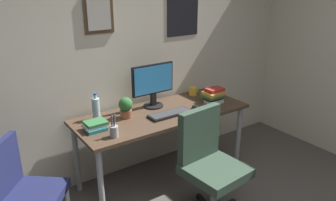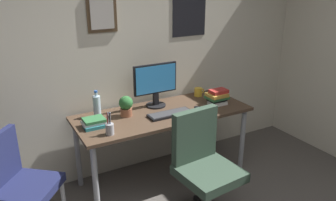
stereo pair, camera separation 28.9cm
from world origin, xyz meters
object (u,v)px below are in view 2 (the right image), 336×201
at_px(side_chair, 18,180).
at_px(water_bottle, 97,106).
at_px(book_stack_left, 217,97).
at_px(monitor, 155,83).
at_px(computer_mouse, 198,108).
at_px(book_stack_right, 94,123).
at_px(pen_cup, 110,128).
at_px(potted_plant, 126,105).
at_px(keyboard, 170,114).
at_px(coffee_mug_near, 198,92).
at_px(office_chair, 203,162).

relative_size(side_chair, water_bottle, 3.47).
bearing_deg(book_stack_left, monitor, 155.36).
relative_size(computer_mouse, book_stack_right, 0.56).
bearing_deg(pen_cup, book_stack_right, 108.74).
relative_size(potted_plant, pen_cup, 0.98).
bearing_deg(keyboard, water_bottle, 153.50).
bearing_deg(monitor, coffee_mug_near, 4.32).
relative_size(keyboard, book_stack_right, 2.18).
distance_m(potted_plant, pen_cup, 0.41).
bearing_deg(pen_cup, keyboard, 10.47).
height_order(coffee_mug_near, pen_cup, pen_cup).
distance_m(keyboard, computer_mouse, 0.30).
height_order(side_chair, monitor, monitor).
distance_m(side_chair, book_stack_left, 1.96).
height_order(water_bottle, book_stack_right, water_bottle).
distance_m(office_chair, water_bottle, 1.11).
bearing_deg(book_stack_right, water_bottle, 64.49).
height_order(keyboard, coffee_mug_near, coffee_mug_near).
distance_m(coffee_mug_near, book_stack_left, 0.31).
xyz_separation_m(computer_mouse, pen_cup, (-0.94, -0.10, 0.04)).
bearing_deg(keyboard, computer_mouse, -4.38).
bearing_deg(water_bottle, office_chair, -56.19).
relative_size(pen_cup, book_stack_right, 1.01).
relative_size(pen_cup, book_stack_left, 0.96).
bearing_deg(book_stack_left, water_bottle, 166.40).
xyz_separation_m(water_bottle, book_stack_left, (1.17, -0.28, -0.03)).
bearing_deg(water_bottle, pen_cup, -94.17).
relative_size(office_chair, water_bottle, 3.76).
relative_size(office_chair, pen_cup, 4.75).
height_order(office_chair, potted_plant, office_chair).
relative_size(office_chair, book_stack_left, 4.55).
xyz_separation_m(office_chair, keyboard, (0.02, 0.58, 0.22)).
height_order(potted_plant, book_stack_left, potted_plant).
relative_size(monitor, water_bottle, 1.82).
distance_m(side_chair, potted_plant, 1.09).
distance_m(computer_mouse, pen_cup, 0.95).
relative_size(side_chair, computer_mouse, 7.95).
distance_m(monitor, coffee_mug_near, 0.58).
bearing_deg(office_chair, computer_mouse, 60.56).
distance_m(keyboard, potted_plant, 0.42).
height_order(computer_mouse, water_bottle, water_bottle).
bearing_deg(side_chair, water_bottle, 26.93).
xyz_separation_m(pen_cup, book_stack_left, (1.20, 0.14, 0.02)).
distance_m(keyboard, book_stack_left, 0.57).
bearing_deg(coffee_mug_near, computer_mouse, -124.22).
distance_m(keyboard, coffee_mug_near, 0.63).
relative_size(side_chair, book_stack_left, 4.19).
xyz_separation_m(monitor, book_stack_right, (-0.70, -0.19, -0.20)).
bearing_deg(coffee_mug_near, monitor, -175.68).
xyz_separation_m(side_chair, water_bottle, (0.77, 0.39, 0.33)).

